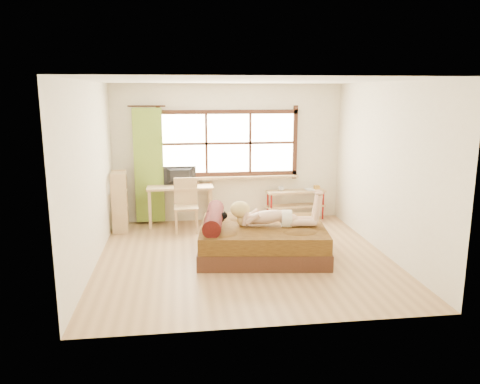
{
  "coord_description": "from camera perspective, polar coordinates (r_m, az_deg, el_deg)",
  "views": [
    {
      "loc": [
        -0.97,
        -6.91,
        2.54
      ],
      "look_at": [
        -0.03,
        0.2,
        1.0
      ],
      "focal_mm": 35.0,
      "sensor_mm": 36.0,
      "label": 1
    }
  ],
  "objects": [
    {
      "name": "wall_back",
      "position": [
        9.28,
        -1.44,
        4.74
      ],
      "size": [
        4.5,
        0.0,
        4.5
      ],
      "primitive_type": "plane",
      "rotation": [
        1.57,
        0.0,
        0.0
      ],
      "color": "silver",
      "rests_on": "floor"
    },
    {
      "name": "cup",
      "position": [
        9.39,
        5.05,
        0.41
      ],
      "size": [
        0.12,
        0.12,
        0.09
      ],
      "primitive_type": "imported",
      "rotation": [
        0.0,
        0.0,
        0.1
      ],
      "color": "gray",
      "rests_on": "pipe_shelf"
    },
    {
      "name": "monitor",
      "position": [
        9.05,
        -7.35,
        1.94
      ],
      "size": [
        0.62,
        0.08,
        0.36
      ],
      "primitive_type": "imported",
      "rotation": [
        0.0,
        0.0,
        3.14
      ],
      "color": "black",
      "rests_on": "desk"
    },
    {
      "name": "floor",
      "position": [
        7.42,
        0.47,
        -7.91
      ],
      "size": [
        4.5,
        4.5,
        0.0
      ],
      "primitive_type": "plane",
      "color": "#9E754C",
      "rests_on": "ground"
    },
    {
      "name": "pipe_shelf",
      "position": [
        9.51,
        6.86,
        -0.74
      ],
      "size": [
        1.22,
        0.42,
        0.68
      ],
      "rotation": [
        0.0,
        0.0,
        0.1
      ],
      "color": "tan",
      "rests_on": "floor"
    },
    {
      "name": "desk",
      "position": [
        9.05,
        -7.3,
        0.13
      ],
      "size": [
        1.25,
        0.58,
        0.78
      ],
      "rotation": [
        0.0,
        0.0,
        -0.0
      ],
      "color": "tan",
      "rests_on": "floor"
    },
    {
      "name": "book",
      "position": [
        9.52,
        7.99,
        0.28
      ],
      "size": [
        0.2,
        0.25,
        0.02
      ],
      "primitive_type": "imported",
      "rotation": [
        0.0,
        0.0,
        0.1
      ],
      "color": "gray",
      "rests_on": "pipe_shelf"
    },
    {
      "name": "window",
      "position": [
        9.24,
        -1.42,
        5.7
      ],
      "size": [
        2.8,
        0.16,
        1.46
      ],
      "color": "#FFEDBF",
      "rests_on": "wall_back"
    },
    {
      "name": "wall_front",
      "position": [
        4.9,
        4.13,
        -1.99
      ],
      "size": [
        4.5,
        0.0,
        4.5
      ],
      "primitive_type": "plane",
      "rotation": [
        -1.57,
        0.0,
        0.0
      ],
      "color": "silver",
      "rests_on": "floor"
    },
    {
      "name": "wall_right",
      "position": [
        7.71,
        17.3,
        2.68
      ],
      "size": [
        0.0,
        4.5,
        4.5
      ],
      "primitive_type": "plane",
      "rotation": [
        1.57,
        0.0,
        -1.57
      ],
      "color": "silver",
      "rests_on": "floor"
    },
    {
      "name": "wall_left",
      "position": [
        7.13,
        -17.75,
        1.91
      ],
      "size": [
        0.0,
        4.5,
        4.5
      ],
      "primitive_type": "plane",
      "rotation": [
        1.57,
        0.0,
        1.57
      ],
      "color": "silver",
      "rests_on": "floor"
    },
    {
      "name": "curtain",
      "position": [
        9.16,
        -11.05,
        3.16
      ],
      "size": [
        0.55,
        0.1,
        2.2
      ],
      "primitive_type": "cube",
      "color": "olive",
      "rests_on": "wall_back"
    },
    {
      "name": "kitten",
      "position": [
        7.35,
        -2.9,
        -3.15
      ],
      "size": [
        0.31,
        0.15,
        0.24
      ],
      "primitive_type": null,
      "rotation": [
        0.0,
        0.0,
        -0.13
      ],
      "color": "black",
      "rests_on": "bed"
    },
    {
      "name": "bookshelf",
      "position": [
        8.9,
        -14.46,
        -1.11
      ],
      "size": [
        0.3,
        0.5,
        1.11
      ],
      "rotation": [
        0.0,
        0.0,
        0.07
      ],
      "color": "tan",
      "rests_on": "floor"
    },
    {
      "name": "ceiling",
      "position": [
        6.98,
        0.51,
        13.42
      ],
      "size": [
        4.5,
        4.5,
        0.0
      ],
      "primitive_type": "plane",
      "rotation": [
        3.14,
        0.0,
        0.0
      ],
      "color": "white",
      "rests_on": "wall_back"
    },
    {
      "name": "chair",
      "position": [
        8.73,
        -6.61,
        -1.19
      ],
      "size": [
        0.44,
        0.44,
        0.98
      ],
      "rotation": [
        0.0,
        0.0,
        -0.0
      ],
      "color": "tan",
      "rests_on": "floor"
    },
    {
      "name": "bed",
      "position": [
        7.44,
        2.37,
        -5.7
      ],
      "size": [
        2.14,
        1.8,
        0.74
      ],
      "rotation": [
        0.0,
        0.0,
        -0.13
      ],
      "color": "black",
      "rests_on": "floor"
    },
    {
      "name": "woman",
      "position": [
        7.28,
        4.02,
        -1.88
      ],
      "size": [
        1.41,
        0.56,
        0.59
      ],
      "primitive_type": null,
      "rotation": [
        0.0,
        0.0,
        -0.13
      ],
      "color": "#D2A487",
      "rests_on": "bed"
    }
  ]
}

